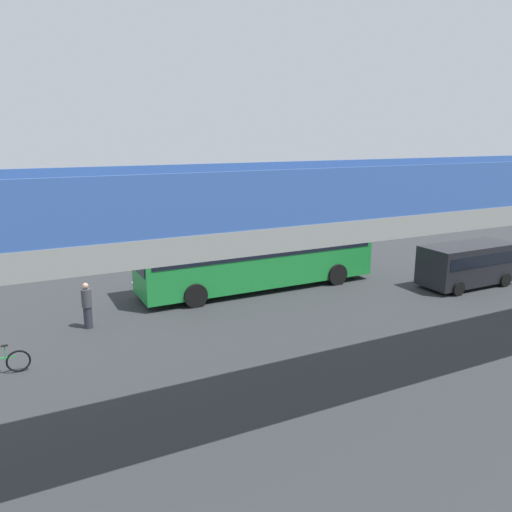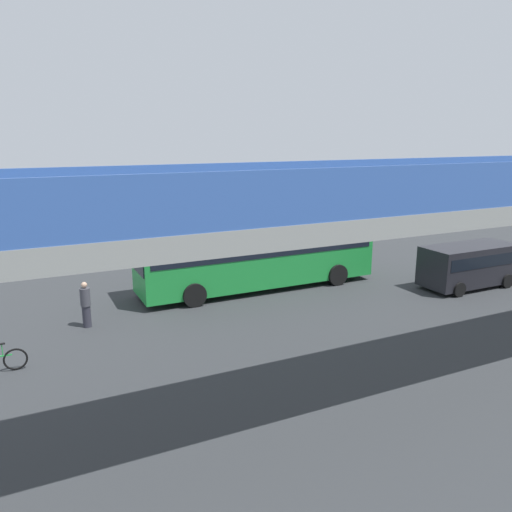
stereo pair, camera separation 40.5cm
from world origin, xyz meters
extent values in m
plane|color=#2D3033|center=(0.00, 0.00, 0.00)|extent=(80.00, 80.00, 0.00)
cube|color=#1E8C38|center=(-0.27, 0.73, 1.72)|extent=(11.50, 2.55, 2.86)
cube|color=black|center=(-0.27, 0.73, 2.23)|extent=(11.04, 2.59, 0.90)
cube|color=white|center=(-0.27, 0.73, 3.03)|extent=(11.27, 2.58, 0.20)
cube|color=black|center=(5.50, 0.73, 2.06)|extent=(0.04, 2.24, 1.20)
cylinder|color=black|center=(3.41, 2.01, 0.52)|extent=(1.04, 0.30, 1.04)
cylinder|color=black|center=(3.41, -0.54, 0.52)|extent=(1.04, 0.30, 1.04)
cylinder|color=black|center=(-3.95, 2.01, 0.52)|extent=(1.04, 0.30, 1.04)
cylinder|color=black|center=(-3.95, -0.54, 0.52)|extent=(1.04, 0.30, 1.04)
cube|color=black|center=(-9.47, 4.97, 1.12)|extent=(4.80, 1.95, 1.86)
cube|color=black|center=(-9.47, 4.97, 1.48)|extent=(4.42, 1.98, 0.56)
cylinder|color=black|center=(-7.88, 5.95, 0.34)|extent=(0.68, 0.22, 0.68)
cylinder|color=black|center=(-7.88, 4.00, 0.34)|extent=(0.68, 0.22, 0.68)
cylinder|color=black|center=(-11.05, 5.95, 0.34)|extent=(0.68, 0.22, 0.68)
cylinder|color=black|center=(-11.05, 4.00, 0.34)|extent=(0.68, 0.22, 0.68)
torus|color=black|center=(10.42, 5.27, 0.36)|extent=(0.72, 0.06, 0.72)
cylinder|color=green|center=(10.75, 5.27, 0.74)|extent=(0.03, 0.03, 0.40)
cube|color=black|center=(10.75, 5.27, 0.94)|extent=(0.20, 0.08, 0.04)
cylinder|color=#2D2D38|center=(7.90, 2.43, 0.42)|extent=(0.32, 0.32, 0.85)
cylinder|color=#3F3F47|center=(7.90, 2.43, 1.20)|extent=(0.38, 0.38, 0.70)
sphere|color=tan|center=(7.90, 2.43, 1.68)|extent=(0.22, 0.22, 0.22)
cylinder|color=slate|center=(-6.77, -4.95, 1.40)|extent=(0.08, 0.08, 2.80)
cube|color=yellow|center=(-6.77, -4.95, 2.50)|extent=(0.04, 0.60, 0.60)
cube|color=silver|center=(-4.00, -2.89, 0.00)|extent=(2.00, 0.20, 0.01)
cube|color=silver|center=(0.00, -2.89, 0.00)|extent=(2.00, 0.20, 0.01)
cube|color=silver|center=(4.00, -2.89, 0.00)|extent=(2.00, 0.20, 0.01)
cube|color=gray|center=(0.00, 11.84, 5.21)|extent=(29.63, 2.60, 0.50)
cube|color=#3359A5|center=(0.00, 10.59, 6.01)|extent=(29.63, 0.08, 1.10)
cube|color=#3359A5|center=(0.00, 13.09, 6.01)|extent=(29.63, 0.08, 1.10)
camera|label=1|loc=(10.29, 21.42, 7.20)|focal=35.23mm
camera|label=2|loc=(9.93, 21.60, 7.20)|focal=35.23mm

